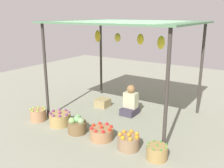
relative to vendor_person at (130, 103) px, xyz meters
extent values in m
plane|color=gray|center=(-0.12, -0.10, -0.30)|extent=(14.00, 14.00, 0.00)
cylinder|color=#38332D|center=(-1.67, -1.26, 0.85)|extent=(0.07, 0.07, 2.31)
cylinder|color=#38332D|center=(1.43, -1.26, 0.85)|extent=(0.07, 0.07, 2.31)
cylinder|color=#38332D|center=(-1.67, 1.05, 0.85)|extent=(0.07, 0.07, 2.31)
cylinder|color=#38332D|center=(1.43, 1.05, 0.85)|extent=(0.07, 0.07, 2.31)
cube|color=#4E7954|center=(-0.12, -0.10, 2.03)|extent=(3.40, 2.60, 0.04)
ellipsoid|color=gold|center=(-1.15, 0.19, 1.63)|extent=(0.15, 0.15, 0.31)
ellipsoid|color=gold|center=(-0.49, 0.16, 1.63)|extent=(0.15, 0.15, 0.22)
ellipsoid|color=yellow|center=(0.20, 0.07, 1.63)|extent=(0.16, 0.16, 0.26)
ellipsoid|color=yellow|center=(0.89, -0.31, 1.63)|extent=(0.16, 0.16, 0.28)
cube|color=#393342|center=(0.00, -0.03, -0.21)|extent=(0.36, 0.44, 0.18)
cube|color=#B8B792|center=(0.00, 0.02, 0.08)|extent=(0.34, 0.22, 0.40)
sphere|color=olive|center=(0.00, 0.02, 0.38)|extent=(0.21, 0.21, 0.21)
cylinder|color=#A67954|center=(-1.68, -1.57, -0.16)|extent=(0.39, 0.39, 0.28)
sphere|color=#86C63F|center=(-1.68, -1.57, 0.00)|extent=(0.04, 0.04, 0.04)
sphere|color=#8EBF3D|center=(-1.52, -1.57, -0.01)|extent=(0.04, 0.04, 0.04)
sphere|color=#86C53F|center=(-1.57, -1.45, -0.01)|extent=(0.04, 0.04, 0.04)
sphere|color=#8DBD31|center=(-1.68, -1.40, -0.01)|extent=(0.04, 0.04, 0.04)
sphere|color=#94C43F|center=(-1.80, -1.45, -0.01)|extent=(0.04, 0.04, 0.04)
sphere|color=#90C83A|center=(-1.85, -1.57, -0.01)|extent=(0.04, 0.04, 0.04)
sphere|color=#8ABE2E|center=(-1.80, -1.68, -0.01)|extent=(0.04, 0.04, 0.04)
sphere|color=#91CC35|center=(-1.68, -1.73, -0.01)|extent=(0.04, 0.04, 0.04)
sphere|color=#93C137|center=(-1.57, -1.68, -0.01)|extent=(0.04, 0.04, 0.04)
cylinder|color=#A0864D|center=(-1.05, -1.47, -0.16)|extent=(0.50, 0.50, 0.28)
sphere|color=#873177|center=(-1.05, -1.47, 0.01)|extent=(0.06, 0.06, 0.06)
sphere|color=#7C3676|center=(-0.84, -1.47, 0.00)|extent=(0.06, 0.06, 0.06)
sphere|color=#7B416F|center=(-0.90, -1.32, 0.00)|extent=(0.06, 0.06, 0.06)
sphere|color=#7C3566|center=(-1.05, -1.26, 0.00)|extent=(0.06, 0.06, 0.06)
sphere|color=#7D3B6F|center=(-1.20, -1.32, 0.00)|extent=(0.06, 0.06, 0.06)
sphere|color=#7C3167|center=(-1.26, -1.47, 0.00)|extent=(0.06, 0.06, 0.06)
sphere|color=#783D6A|center=(-1.20, -1.62, 0.00)|extent=(0.06, 0.06, 0.06)
sphere|color=#853B77|center=(-1.05, -1.68, 0.00)|extent=(0.06, 0.06, 0.06)
sphere|color=#80316B|center=(-0.90, -1.62, 0.00)|extent=(0.06, 0.06, 0.06)
cylinder|color=brown|center=(-0.44, -1.56, -0.17)|extent=(0.41, 0.41, 0.26)
sphere|color=#71B26B|center=(-0.44, -1.56, 0.02)|extent=(0.15, 0.15, 0.15)
sphere|color=#83A06D|center=(-0.33, -1.56, 0.01)|extent=(0.15, 0.15, 0.15)
sphere|color=#7AA869|center=(-0.50, -1.46, 0.01)|extent=(0.15, 0.15, 0.15)
sphere|color=#7BA760|center=(-0.50, -1.66, 0.01)|extent=(0.15, 0.15, 0.15)
cylinder|color=#9A724C|center=(0.16, -1.50, -0.18)|extent=(0.50, 0.50, 0.24)
sphere|color=red|center=(0.16, -1.50, -0.03)|extent=(0.07, 0.07, 0.07)
sphere|color=red|center=(0.37, -1.50, -0.04)|extent=(0.07, 0.07, 0.07)
sphere|color=red|center=(0.31, -1.35, -0.04)|extent=(0.07, 0.07, 0.07)
sphere|color=red|center=(0.16, -1.29, -0.04)|extent=(0.07, 0.07, 0.07)
sphere|color=red|center=(0.02, -1.35, -0.04)|extent=(0.07, 0.07, 0.07)
sphere|color=red|center=(-0.04, -1.50, -0.04)|extent=(0.07, 0.07, 0.07)
sphere|color=red|center=(0.02, -1.65, -0.04)|extent=(0.07, 0.07, 0.07)
sphere|color=red|center=(0.16, -1.71, -0.04)|extent=(0.07, 0.07, 0.07)
sphere|color=red|center=(0.31, -1.65, -0.04)|extent=(0.07, 0.07, 0.07)
cylinder|color=#8A6F51|center=(0.83, -1.54, -0.17)|extent=(0.43, 0.43, 0.27)
sphere|color=orange|center=(0.83, -1.54, 0.00)|extent=(0.08, 0.08, 0.08)
sphere|color=orange|center=(1.00, -1.54, -0.01)|extent=(0.08, 0.08, 0.08)
sphere|color=orange|center=(0.94, -1.41, -0.01)|extent=(0.08, 0.08, 0.08)
sphere|color=orange|center=(0.80, -1.38, -0.01)|extent=(0.08, 0.08, 0.08)
sphere|color=orange|center=(0.68, -1.47, -0.01)|extent=(0.08, 0.08, 0.08)
sphere|color=orange|center=(0.68, -1.61, -0.01)|extent=(0.08, 0.08, 0.08)
sphere|color=orange|center=(0.80, -1.70, -0.01)|extent=(0.08, 0.08, 0.08)
sphere|color=orange|center=(0.94, -1.67, -0.01)|extent=(0.08, 0.08, 0.08)
cylinder|color=#9A7D47|center=(1.43, -1.57, -0.17)|extent=(0.38, 0.38, 0.26)
sphere|color=#3B8D2B|center=(1.43, -1.57, -0.03)|extent=(0.04, 0.04, 0.04)
sphere|color=green|center=(1.60, -1.57, -0.03)|extent=(0.04, 0.04, 0.04)
sphere|color=#38902F|center=(1.55, -1.45, -0.03)|extent=(0.04, 0.04, 0.04)
sphere|color=#2E8D2F|center=(1.43, -1.40, -0.03)|extent=(0.04, 0.04, 0.04)
sphere|color=#358B2F|center=(1.32, -1.45, -0.03)|extent=(0.04, 0.04, 0.04)
sphere|color=#359129|center=(1.27, -1.57, -0.03)|extent=(0.04, 0.04, 0.04)
sphere|color=#418931|center=(1.32, -1.69, -0.03)|extent=(0.04, 0.04, 0.04)
sphere|color=#3B8828|center=(1.43, -1.74, -0.03)|extent=(0.04, 0.04, 0.04)
sphere|color=#348233|center=(1.55, -1.69, -0.03)|extent=(0.04, 0.04, 0.04)
cube|color=#9D8959|center=(-0.92, 0.06, -0.19)|extent=(0.35, 0.34, 0.22)
camera|label=1|loc=(2.99, -5.40, 2.23)|focal=40.80mm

